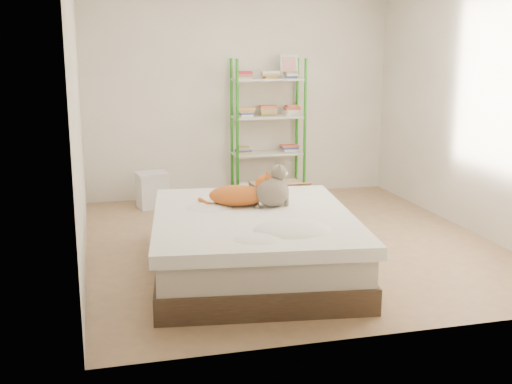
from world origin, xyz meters
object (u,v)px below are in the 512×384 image
object	(u,v)px
white_bin	(153,190)
shelf_unit	(268,130)
cardboard_box	(279,201)
bed	(253,244)
grey_cat	(272,186)
orange_cat	(237,193)

from	to	relation	value
white_bin	shelf_unit	bearing A→B (deg)	7.58
shelf_unit	cardboard_box	bearing A→B (deg)	-99.07
bed	white_bin	bearing A→B (deg)	111.18
bed	shelf_unit	xyz separation A→B (m)	(0.86, 2.64, 0.58)
grey_cat	cardboard_box	xyz separation A→B (m)	(0.48, 1.45, -0.50)
shelf_unit	white_bin	xyz separation A→B (m)	(-1.45, -0.19, -0.62)
orange_cat	grey_cat	xyz separation A→B (m)	(0.29, -0.11, 0.07)
orange_cat	grey_cat	size ratio (longest dim) A/B	1.55
orange_cat	grey_cat	bearing A→B (deg)	-5.29
orange_cat	cardboard_box	size ratio (longest dim) A/B	0.98
shelf_unit	white_bin	bearing A→B (deg)	-172.42
bed	orange_cat	world-z (taller)	orange_cat
grey_cat	cardboard_box	bearing A→B (deg)	-33.18
orange_cat	white_bin	world-z (taller)	orange_cat
bed	cardboard_box	bearing A→B (deg)	74.46
cardboard_box	white_bin	size ratio (longest dim) A/B	1.38
bed	orange_cat	size ratio (longest dim) A/B	3.90
orange_cat	shelf_unit	xyz separation A→B (m)	(0.93, 2.35, 0.21)
bed	cardboard_box	xyz separation A→B (m)	(0.69, 1.63, -0.06)
orange_cat	grey_cat	distance (m)	0.31
bed	cardboard_box	size ratio (longest dim) A/B	3.82
cardboard_box	white_bin	distance (m)	1.52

